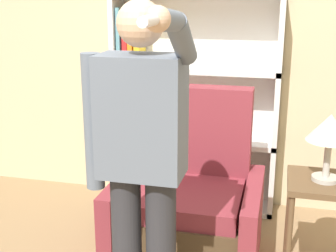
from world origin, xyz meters
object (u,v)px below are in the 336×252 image
at_px(armchair, 189,208).
at_px(table_lamp, 330,131).
at_px(bookcase, 180,106).
at_px(person_standing, 141,160).
at_px(side_table, 323,201).

height_order(armchair, table_lamp, armchair).
distance_m(bookcase, person_standing, 1.65).
xyz_separation_m(armchair, table_lamp, (0.83, -0.11, 0.62)).
distance_m(person_standing, table_lamp, 1.14).
xyz_separation_m(bookcase, person_standing, (0.18, -1.63, 0.13)).
height_order(armchair, person_standing, person_standing).
xyz_separation_m(person_standing, table_lamp, (0.90, 0.69, 0.00)).
xyz_separation_m(armchair, person_standing, (-0.07, -0.81, 0.62)).
bearing_deg(armchair, table_lamp, -7.64).
distance_m(person_standing, side_table, 1.22).
relative_size(person_standing, table_lamp, 4.29).
xyz_separation_m(side_table, table_lamp, (0.00, 0.00, 0.43)).
distance_m(side_table, table_lamp, 0.43).
bearing_deg(table_lamp, side_table, 180.00).
bearing_deg(side_table, bookcase, 139.00).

